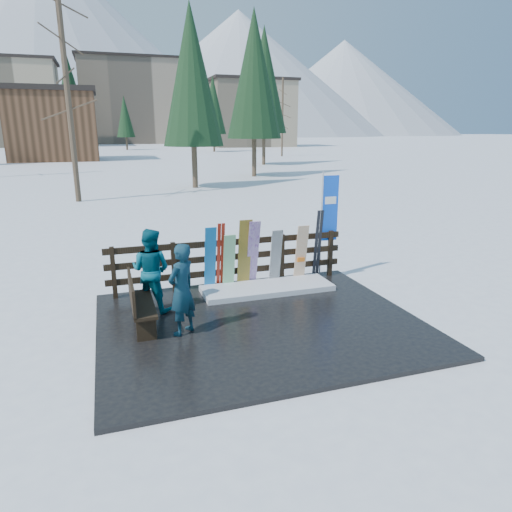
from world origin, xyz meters
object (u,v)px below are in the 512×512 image
object	(u,v)px
snowboard_2	(244,254)
snowboard_3	(253,254)
bench	(138,301)
person_front	(182,289)
snowboard_1	(229,262)
person_back	(151,270)
snowboard_5	(301,253)
snowboard_4	(276,257)
rental_flag	(328,212)
snowboard_0	(210,259)

from	to	relation	value
snowboard_2	snowboard_3	size ratio (longest dim) A/B	1.01
snowboard_3	bench	bearing A→B (deg)	-150.43
person_front	snowboard_1	bearing A→B (deg)	-163.77
bench	snowboard_3	world-z (taller)	snowboard_3
snowboard_3	person_back	xyz separation A→B (m)	(-2.38, -0.74, 0.05)
snowboard_1	snowboard_5	world-z (taller)	snowboard_5
snowboard_3	snowboard_4	distance (m)	0.58
snowboard_2	person_back	distance (m)	2.30
snowboard_2	person_back	world-z (taller)	person_back
snowboard_1	person_front	size ratio (longest dim) A/B	0.80
snowboard_4	snowboard_3	bearing A→B (deg)	-180.00
snowboard_4	rental_flag	world-z (taller)	rental_flag
snowboard_4	person_front	size ratio (longest dim) A/B	0.81
snowboard_2	snowboard_4	xyz separation A→B (m)	(0.77, 0.00, -0.15)
snowboard_5	person_back	world-z (taller)	person_back
snowboard_4	snowboard_5	world-z (taller)	snowboard_5
snowboard_2	snowboard_4	size ratio (longest dim) A/B	1.22
snowboard_5	person_front	xyz separation A→B (m)	(-3.19, -2.04, 0.14)
snowboard_1	snowboard_3	bearing A→B (deg)	-0.00
snowboard_0	person_front	distance (m)	2.26
snowboard_0	rental_flag	world-z (taller)	rental_flag
snowboard_0	rental_flag	xyz separation A→B (m)	(3.03, 0.27, 0.85)
person_front	snowboard_3	bearing A→B (deg)	-173.27
snowboard_5	bench	bearing A→B (deg)	-158.60
bench	snowboard_1	world-z (taller)	snowboard_1
snowboard_5	snowboard_0	bearing A→B (deg)	180.00
snowboard_2	person_back	size ratio (longest dim) A/B	0.97
snowboard_3	snowboard_5	size ratio (longest dim) A/B	1.15
snowboard_0	snowboard_3	size ratio (longest dim) A/B	0.95
snowboard_0	person_back	world-z (taller)	person_back
bench	snowboard_1	size ratio (longest dim) A/B	1.13
rental_flag	person_back	bearing A→B (deg)	-167.13
person_front	person_back	size ratio (longest dim) A/B	0.98
snowboard_0	snowboard_1	world-z (taller)	snowboard_0
snowboard_4	person_front	xyz separation A→B (m)	(-2.54, -2.04, 0.17)
snowboard_2	snowboard_5	xyz separation A→B (m)	(1.41, 0.00, -0.11)
snowboard_0	snowboard_5	distance (m)	2.22
snowboard_3	snowboard_5	world-z (taller)	snowboard_3
bench	snowboard_2	size ratio (longest dim) A/B	0.91
snowboard_3	person_back	size ratio (longest dim) A/B	0.96
snowboard_1	person_back	world-z (taller)	person_back
snowboard_0	person_front	bearing A→B (deg)	-115.47
bench	snowboard_1	bearing A→B (deg)	35.70
snowboard_2	person_front	world-z (taller)	person_front
rental_flag	snowboard_4	bearing A→B (deg)	-169.52
snowboard_0	person_front	size ratio (longest dim) A/B	0.92
bench	rental_flag	size ratio (longest dim) A/B	0.58
bench	snowboard_4	size ratio (longest dim) A/B	1.11
snowboard_3	snowboard_5	bearing A→B (deg)	0.00
snowboard_0	snowboard_2	size ratio (longest dim) A/B	0.94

